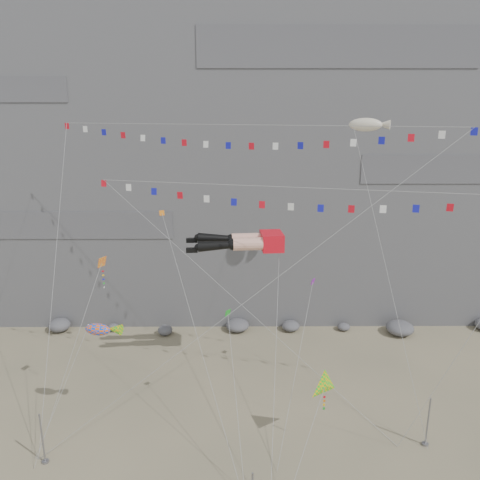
# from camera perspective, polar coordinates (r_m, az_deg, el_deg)

# --- Properties ---
(ground) EXTENTS (120.00, 120.00, 0.00)m
(ground) POSITION_cam_1_polar(r_m,az_deg,el_deg) (39.26, -0.29, -22.08)
(ground) COLOR gray
(ground) RESTS_ON ground
(cliff) EXTENTS (80.00, 28.00, 50.00)m
(cliff) POSITION_cam_1_polar(r_m,az_deg,el_deg) (63.13, -0.35, 16.44)
(cliff) COLOR slate
(cliff) RESTS_ON ground
(talus_boulders) EXTENTS (60.00, 3.00, 1.20)m
(talus_boulders) POSITION_cam_1_polar(r_m,az_deg,el_deg) (53.48, -0.31, -10.39)
(talus_boulders) COLOR slate
(talus_boulders) RESTS_ON ground
(anchor_pole_left) EXTENTS (0.12, 0.12, 3.92)m
(anchor_pole_left) POSITION_cam_1_polar(r_m,az_deg,el_deg) (37.83, -22.95, -21.41)
(anchor_pole_left) COLOR gray
(anchor_pole_left) RESTS_ON ground
(anchor_pole_right) EXTENTS (0.12, 0.12, 3.97)m
(anchor_pole_right) POSITION_cam_1_polar(r_m,az_deg,el_deg) (39.16, 21.93, -19.88)
(anchor_pole_right) COLOR gray
(anchor_pole_right) RESTS_ON ground
(legs_kite) EXTENTS (8.37, 17.70, 20.96)m
(legs_kite) POSITION_cam_1_polar(r_m,az_deg,el_deg) (39.84, 0.65, -0.21)
(legs_kite) COLOR red
(legs_kite) RESTS_ON ground
(flag_banner_upper) EXTENTS (32.16, 17.08, 29.06)m
(flag_banner_upper) POSITION_cam_1_polar(r_m,az_deg,el_deg) (38.80, -0.06, 13.83)
(flag_banner_upper) COLOR red
(flag_banner_upper) RESTS_ON ground
(flag_banner_lower) EXTENTS (31.97, 9.11, 20.84)m
(flag_banner_lower) POSITION_cam_1_polar(r_m,az_deg,el_deg) (34.75, 8.11, 6.29)
(flag_banner_lower) COLOR red
(flag_banner_lower) RESTS_ON ground
(harlequin_kite) EXTENTS (5.03, 6.55, 14.93)m
(harlequin_kite) POSITION_cam_1_polar(r_m,az_deg,el_deg) (35.81, -16.51, -2.72)
(harlequin_kite) COLOR red
(harlequin_kite) RESTS_ON ground
(fish_windsock) EXTENTS (5.86, 4.47, 9.95)m
(fish_windsock) POSITION_cam_1_polar(r_m,az_deg,el_deg) (36.64, -16.96, -10.41)
(fish_windsock) COLOR #FF5C0D
(fish_windsock) RESTS_ON ground
(delta_kite) EXTENTS (4.78, 7.27, 8.85)m
(delta_kite) POSITION_cam_1_polar(r_m,az_deg,el_deg) (35.21, 10.33, -17.10)
(delta_kite) COLOR #EDB50C
(delta_kite) RESTS_ON ground
(blimp_windsock) EXTENTS (5.05, 13.69, 26.01)m
(blimp_windsock) POSITION_cam_1_polar(r_m,az_deg,el_deg) (42.47, 15.07, 13.34)
(blimp_windsock) COLOR beige
(blimp_windsock) RESTS_ON ground
(small_kite_a) EXTENTS (7.11, 13.96, 21.55)m
(small_kite_a) POSITION_cam_1_polar(r_m,az_deg,el_deg) (39.72, -9.27, 2.43)
(small_kite_a) COLOR orange
(small_kite_a) RESTS_ON ground
(small_kite_b) EXTENTS (4.47, 11.62, 15.14)m
(small_kite_b) POSITION_cam_1_polar(r_m,az_deg,el_deg) (40.57, 8.84, -5.28)
(small_kite_b) COLOR purple
(small_kite_b) RESTS_ON ground
(small_kite_c) EXTENTS (1.88, 8.92, 12.55)m
(small_kite_c) POSITION_cam_1_polar(r_m,az_deg,el_deg) (35.18, -1.46, -9.15)
(small_kite_c) COLOR green
(small_kite_c) RESTS_ON ground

